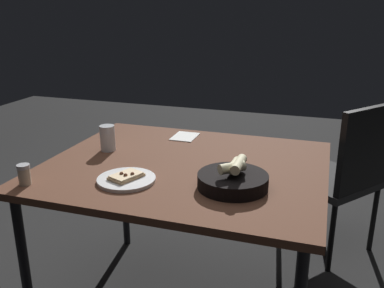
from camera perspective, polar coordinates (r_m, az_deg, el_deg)
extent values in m
cube|color=brown|center=(1.83, -0.94, -3.12)|extent=(1.00, 1.20, 0.03)
cylinder|color=black|center=(2.31, 15.77, -9.46)|extent=(0.04, 0.04, 0.73)
cylinder|color=black|center=(1.92, -21.63, -16.29)|extent=(0.04, 0.04, 0.73)
cylinder|color=black|center=(2.55, -9.17, -6.16)|extent=(0.04, 0.04, 0.73)
cylinder|color=silver|center=(1.67, -8.89, -4.78)|extent=(0.23, 0.23, 0.01)
cube|color=tan|center=(1.66, -8.91, -4.40)|extent=(0.15, 0.13, 0.01)
cube|color=beige|center=(1.66, -8.92, -4.14)|extent=(0.14, 0.12, 0.01)
sphere|color=brown|center=(1.66, -9.54, -4.00)|extent=(0.02, 0.02, 0.02)
sphere|color=brown|center=(1.65, -9.00, -4.22)|extent=(0.02, 0.02, 0.02)
sphere|color=brown|center=(1.65, -8.09, -4.06)|extent=(0.02, 0.02, 0.02)
cylinder|color=black|center=(1.59, 5.55, -5.01)|extent=(0.27, 0.27, 0.05)
cylinder|color=beige|center=(1.59, 5.77, -2.88)|extent=(0.11, 0.04, 0.03)
cylinder|color=beige|center=(1.56, 6.35, -2.76)|extent=(0.13, 0.04, 0.04)
cylinder|color=beige|center=(1.55, 5.45, -3.21)|extent=(0.10, 0.10, 0.04)
cylinder|color=red|center=(1.65, 6.62, -4.47)|extent=(0.06, 0.06, 0.03)
cylinder|color=silver|center=(2.02, -11.38, 0.79)|extent=(0.07, 0.07, 0.12)
cylinder|color=#B38E21|center=(2.02, -11.34, 0.11)|extent=(0.06, 0.06, 0.06)
cylinder|color=#BFB299|center=(1.73, -21.78, -4.11)|extent=(0.05, 0.05, 0.07)
cylinder|color=maroon|center=(1.74, -21.73, -4.56)|extent=(0.04, 0.04, 0.03)
cylinder|color=#B7B7BC|center=(1.72, -21.94, -2.86)|extent=(0.05, 0.05, 0.01)
cube|color=white|center=(2.20, -0.97, 1.02)|extent=(0.16, 0.12, 0.00)
cube|color=#2C2C2C|center=(2.60, 18.24, -4.69)|extent=(0.62, 0.62, 0.04)
cube|color=black|center=(2.41, 22.51, -0.68)|extent=(0.35, 0.29, 0.46)
cylinder|color=black|center=(2.94, 17.23, -6.76)|extent=(0.03, 0.03, 0.42)
cylinder|color=black|center=(2.67, 11.97, -8.87)|extent=(0.03, 0.03, 0.42)
cylinder|color=black|center=(2.74, 23.40, -9.33)|extent=(0.03, 0.03, 0.42)
cylinder|color=black|center=(2.46, 18.39, -12.00)|extent=(0.03, 0.03, 0.42)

